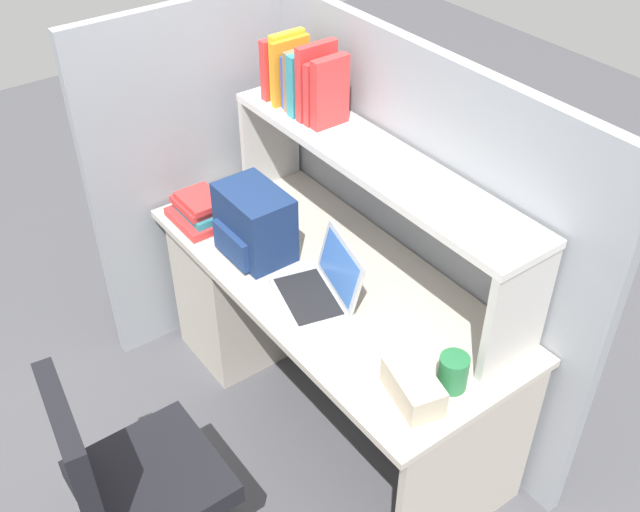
{
  "coord_description": "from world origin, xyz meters",
  "views": [
    {
      "loc": [
        1.72,
        -1.32,
        2.52
      ],
      "look_at": [
        0.0,
        -0.05,
        0.85
      ],
      "focal_mm": 41.92,
      "sensor_mm": 36.0,
      "label": 1
    }
  ],
  "objects": [
    {
      "name": "ground_plane",
      "position": [
        0.0,
        0.0,
        0.0
      ],
      "size": [
        8.0,
        8.0,
        0.0
      ],
      "primitive_type": "plane",
      "color": "#4C4C51"
    },
    {
      "name": "desk",
      "position": [
        -0.39,
        0.0,
        0.4
      ],
      "size": [
        1.6,
        0.7,
        0.73
      ],
      "color": "beige",
      "rests_on": "ground_plane"
    },
    {
      "name": "cubicle_partition_rear",
      "position": [
        0.0,
        0.38,
        0.78
      ],
      "size": [
        1.84,
        0.05,
        1.55
      ],
      "primitive_type": "cube",
      "color": "gray",
      "rests_on": "ground_plane"
    },
    {
      "name": "cubicle_partition_left",
      "position": [
        -0.85,
        -0.05,
        0.78
      ],
      "size": [
        0.05,
        1.06,
        1.55
      ],
      "primitive_type": "cube",
      "color": "gray",
      "rests_on": "ground_plane"
    },
    {
      "name": "overhead_hutch",
      "position": [
        0.0,
        0.2,
        1.08
      ],
      "size": [
        1.44,
        0.28,
        0.45
      ],
      "color": "beige",
      "rests_on": "desk"
    },
    {
      "name": "reference_books_on_shelf",
      "position": [
        -0.44,
        0.2,
        1.31
      ],
      "size": [
        0.36,
        0.18,
        0.29
      ],
      "color": "red",
      "rests_on": "overhead_hutch"
    },
    {
      "name": "laptop",
      "position": [
        0.07,
        -0.1,
        0.78
      ],
      "size": [
        0.37,
        0.33,
        0.22
      ],
      "color": "#B7BABF",
      "rests_on": "desk"
    },
    {
      "name": "backpack",
      "position": [
        -0.3,
        -0.15,
        0.86
      ],
      "size": [
        0.3,
        0.23,
        0.27
      ],
      "color": "navy",
      "rests_on": "desk"
    },
    {
      "name": "computer_mouse",
      "position": [
        0.34,
        -0.01,
        0.75
      ],
      "size": [
        0.07,
        0.11,
        0.03
      ],
      "primitive_type": "cube",
      "rotation": [
        0.0,
        0.0,
        -0.12
      ],
      "color": "silver",
      "rests_on": "desk"
    },
    {
      "name": "paper_cup",
      "position": [
        -0.6,
        0.01,
        0.78
      ],
      "size": [
        0.08,
        0.08,
        0.1
      ],
      "primitive_type": "cylinder",
      "color": "white",
      "rests_on": "desk"
    },
    {
      "name": "tissue_box",
      "position": [
        0.63,
        -0.16,
        0.78
      ],
      "size": [
        0.24,
        0.17,
        0.1
      ],
      "primitive_type": "cube",
      "rotation": [
        0.0,
        0.0,
        -0.25
      ],
      "color": "#BFB299",
      "rests_on": "desk"
    },
    {
      "name": "snack_canister",
      "position": [
        0.67,
        -0.02,
        0.79
      ],
      "size": [
        0.1,
        0.1,
        0.12
      ],
      "primitive_type": "cylinder",
      "color": "#26723F",
      "rests_on": "desk"
    },
    {
      "name": "desk_book_stack",
      "position": [
        -0.61,
        -0.21,
        0.78
      ],
      "size": [
        0.25,
        0.19,
        0.12
      ],
      "color": "red",
      "rests_on": "desk"
    },
    {
      "name": "office_chair",
      "position": [
        0.21,
        -0.95,
        0.39
      ],
      "size": [
        0.52,
        0.52,
        0.93
      ],
      "rotation": [
        0.0,
        0.0,
        3.01
      ],
      "color": "black",
      "rests_on": "ground_plane"
    }
  ]
}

